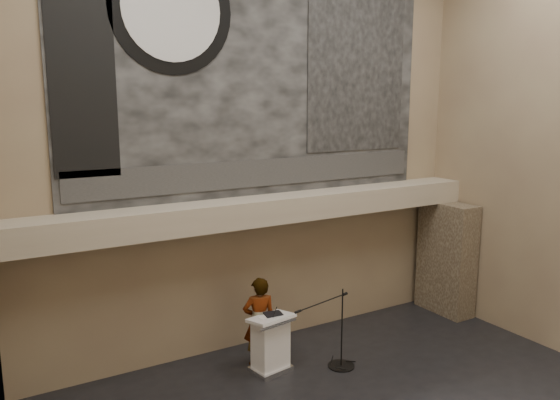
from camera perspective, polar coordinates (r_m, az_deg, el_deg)
wall_back at (r=11.14m, az=-2.10°, el=5.96°), size 10.00×0.02×8.50m
soffit at (r=10.97m, az=-1.06°, el=-0.96°), size 10.00×0.80×0.50m
sprinkler_left at (r=10.31m, az=-8.70°, el=-3.41°), size 0.04×0.04×0.06m
sprinkler_right at (r=12.01m, az=6.98°, el=-1.40°), size 0.04×0.04×0.06m
banner at (r=11.09m, az=-2.08°, el=13.44°), size 8.00×0.05×5.00m
banner_text_strip at (r=11.14m, az=-1.91°, el=2.86°), size 7.76×0.02×0.55m
banner_clock_rim at (r=10.43m, az=-11.24°, el=18.98°), size 2.30×0.02×2.30m
banner_clock_face at (r=10.41m, az=-11.20°, el=19.00°), size 1.84×0.02×1.84m
banner_building_print at (r=12.39m, az=8.10°, el=13.49°), size 2.60×0.02×3.60m
banner_brick_print at (r=9.88m, az=-19.92°, el=11.48°), size 1.10×0.02×3.20m
stone_pier at (r=13.87m, az=16.99°, el=-5.80°), size 0.60×1.40×2.70m
lectern at (r=10.73m, az=-0.99°, el=-14.74°), size 0.89×0.69×1.14m
binder at (r=10.55m, az=-0.71°, el=-11.84°), size 0.37×0.32×0.04m
papers at (r=10.41m, az=-1.34°, el=-12.23°), size 0.29×0.35×0.00m
speaker_person at (r=10.81m, az=-2.18°, el=-12.59°), size 0.73×0.57×1.78m
mic_stand at (r=11.03m, az=6.26°, el=-15.86°), size 1.51×0.56×1.58m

